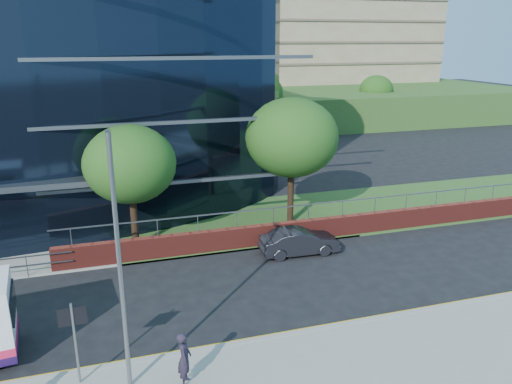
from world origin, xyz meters
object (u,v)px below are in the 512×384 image
object	(u,v)px
tree_far_d	(292,138)
pedestrian	(184,359)
streetlight_east	(119,259)
tree_dist_e	(263,92)
tree_far_c	(130,164)
parked_car	(299,242)
tree_dist_f	(376,90)
street_sign	(74,327)

from	to	relation	value
tree_far_d	pedestrian	world-z (taller)	tree_far_d
streetlight_east	pedestrian	bearing A→B (deg)	-14.92
tree_dist_e	tree_far_c	bearing A→B (deg)	-118.74
parked_car	pedestrian	bearing A→B (deg)	141.53
streetlight_east	tree_far_c	bearing A→B (deg)	84.89
tree_far_d	tree_dist_e	world-z (taller)	tree_far_d
tree_dist_f	tree_far_c	bearing A→B (deg)	-135.00
tree_far_d	tree_dist_f	size ratio (longest dim) A/B	1.23
streetlight_east	tree_dist_f	bearing A→B (deg)	52.42
tree_far_c	tree_far_d	size ratio (longest dim) A/B	0.87
streetlight_east	parked_car	world-z (taller)	streetlight_east
street_sign	tree_dist_e	bearing A→B (deg)	64.88
street_sign	tree_dist_e	size ratio (longest dim) A/B	0.43
tree_far_c	tree_far_d	xyz separation A→B (m)	(9.00, 1.00, 0.65)
streetlight_east	street_sign	bearing A→B (deg)	158.64
street_sign	tree_dist_e	distance (m)	45.99
pedestrian	tree_far_c	bearing A→B (deg)	11.37
tree_far_d	streetlight_east	bearing A→B (deg)	-129.40
tree_dist_f	pedestrian	size ratio (longest dim) A/B	3.36
tree_dist_f	parked_car	size ratio (longest dim) A/B	1.50
pedestrian	street_sign	bearing A→B (deg)	80.02
street_sign	tree_far_c	distance (m)	11.14
tree_far_d	parked_car	xyz separation A→B (m)	(-1.09, -4.17, -4.52)
tree_far_d	tree_dist_e	size ratio (longest dim) A/B	1.14
tree_far_c	streetlight_east	bearing A→B (deg)	-95.11
tree_far_d	parked_car	distance (m)	6.25
parked_car	pedestrian	world-z (taller)	pedestrian
street_sign	tree_far_c	bearing A→B (deg)	76.71
street_sign	pedestrian	size ratio (longest dim) A/B	1.56
tree_far_d	tree_dist_f	distance (m)	40.01
tree_dist_e	tree_dist_f	xyz separation A→B (m)	(16.00, 2.00, -0.33)
tree_far_c	tree_dist_f	bearing A→B (deg)	45.00
tree_far_c	parked_car	world-z (taller)	tree_far_c
street_sign	tree_far_c	world-z (taller)	tree_far_c
street_sign	tree_dist_f	distance (m)	56.25
street_sign	streetlight_east	bearing A→B (deg)	-21.36
tree_far_c	tree_far_d	distance (m)	9.08
tree_far_c	tree_dist_f	world-z (taller)	tree_far_c
tree_dist_e	parked_car	size ratio (longest dim) A/B	1.61
tree_far_c	pedestrian	distance (m)	12.15
tree_dist_f	parked_car	xyz separation A→B (m)	(-25.09, -36.17, -3.54)
street_sign	parked_car	world-z (taller)	street_sign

